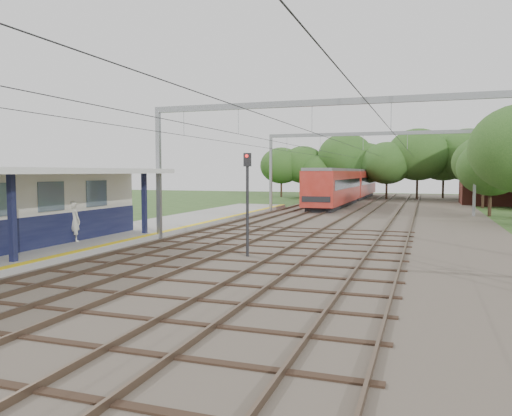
% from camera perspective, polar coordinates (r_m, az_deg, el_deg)
% --- Properties ---
extents(ground, '(160.00, 160.00, 0.00)m').
position_cam_1_polar(ground, '(12.28, -26.07, -13.46)').
color(ground, '#2D4C1E').
rests_on(ground, ground).
extents(ballast_bed, '(18.00, 90.00, 0.10)m').
position_cam_1_polar(ballast_bed, '(38.64, 12.32, -1.26)').
color(ballast_bed, '#473D33').
rests_on(ballast_bed, ground).
extents(platform, '(5.00, 52.00, 0.35)m').
position_cam_1_polar(platform, '(27.52, -16.53, -3.23)').
color(platform, gray).
rests_on(platform, ground).
extents(yellow_stripe, '(0.45, 52.00, 0.01)m').
position_cam_1_polar(yellow_stripe, '(26.27, -12.52, -3.11)').
color(yellow_stripe, yellow).
rests_on(yellow_stripe, platform).
extents(rail_tracks, '(11.80, 88.00, 0.15)m').
position_cam_1_polar(rail_tracks, '(38.99, 8.67, -0.98)').
color(rail_tracks, brown).
rests_on(rail_tracks, ballast_bed).
extents(catenary_system, '(17.22, 88.00, 7.00)m').
position_cam_1_polar(catenary_system, '(33.93, 10.50, 7.26)').
color(catenary_system, gray).
rests_on(catenary_system, ground).
extents(tree_band, '(31.72, 30.88, 8.82)m').
position_cam_1_polar(tree_band, '(65.52, 14.98, 5.13)').
color(tree_band, '#382619').
rests_on(tree_band, ground).
extents(house_far, '(8.00, 6.12, 8.66)m').
position_cam_1_polar(house_far, '(60.71, 26.15, 3.35)').
color(house_far, brown).
rests_on(house_far, ground).
extents(person, '(0.78, 0.59, 1.93)m').
position_cam_1_polar(person, '(24.93, -20.07, -1.43)').
color(person, beige).
rests_on(person, platform).
extents(train, '(2.95, 36.78, 3.88)m').
position_cam_1_polar(train, '(60.79, 10.50, 2.69)').
color(train, black).
rests_on(train, ballast_bed).
extents(signal_post, '(0.33, 0.28, 4.40)m').
position_cam_1_polar(signal_post, '(20.65, -0.99, 1.82)').
color(signal_post, black).
rests_on(signal_post, ground).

